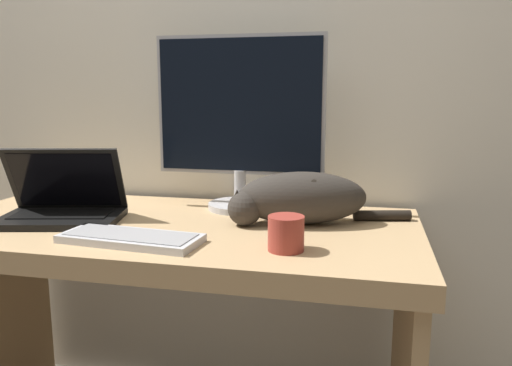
{
  "coord_description": "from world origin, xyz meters",
  "views": [
    {
      "loc": [
        0.56,
        -1.01,
        1.15
      ],
      "look_at": [
        0.26,
        0.31,
        0.9
      ],
      "focal_mm": 35.0,
      "sensor_mm": 36.0,
      "label": 1
    }
  ],
  "objects": [
    {
      "name": "wall_back",
      "position": [
        0.0,
        0.75,
        1.3
      ],
      "size": [
        6.4,
        0.06,
        2.6
      ],
      "color": "silver",
      "rests_on": "ground_plane"
    },
    {
      "name": "desk",
      "position": [
        0.0,
        0.35,
        0.6
      ],
      "size": [
        1.45,
        0.69,
        0.76
      ],
      "color": "tan",
      "rests_on": "ground_plane"
    },
    {
      "name": "monitor",
      "position": [
        0.15,
        0.57,
        1.06
      ],
      "size": [
        0.56,
        0.21,
        0.57
      ],
      "color": "#B2B2B7",
      "rests_on": "desk"
    },
    {
      "name": "laptop",
      "position": [
        -0.34,
        0.3,
        0.81
      ],
      "size": [
        0.39,
        0.3,
        0.22
      ],
      "rotation": [
        0.0,
        0.0,
        0.23
      ],
      "color": "black",
      "rests_on": "desk"
    },
    {
      "name": "external_keyboard",
      "position": [
        -0.03,
        0.14,
        0.78
      ],
      "size": [
        0.38,
        0.17,
        0.02
      ],
      "rotation": [
        0.0,
        0.0,
        -0.09
      ],
      "color": "#BCBCC1",
      "rests_on": "desk"
    },
    {
      "name": "cat",
      "position": [
        0.37,
        0.42,
        0.84
      ],
      "size": [
        0.53,
        0.25,
        0.15
      ],
      "rotation": [
        0.0,
        0.0,
        0.24
      ],
      "color": "#332D28",
      "rests_on": "desk"
    },
    {
      "name": "coffee_mug",
      "position": [
        0.37,
        0.16,
        0.81
      ],
      "size": [
        0.09,
        0.09,
        0.09
      ],
      "color": "#9E382D",
      "rests_on": "desk"
    }
  ]
}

